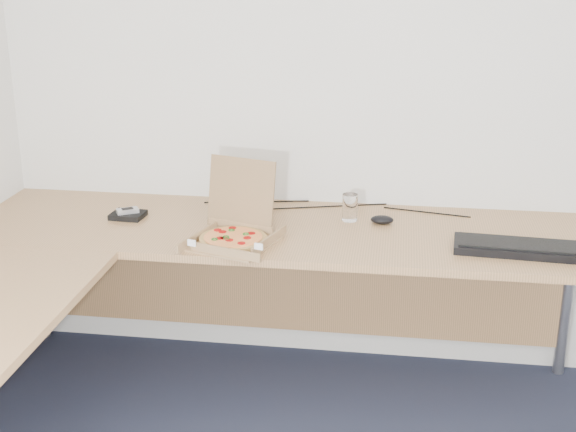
% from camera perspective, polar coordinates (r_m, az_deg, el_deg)
% --- Properties ---
extents(room_shell, '(3.50, 3.50, 2.50)m').
position_cam_1_polar(room_shell, '(1.62, 9.31, -1.03)').
color(room_shell, silver).
rests_on(room_shell, ground).
extents(desk, '(2.50, 2.20, 0.73)m').
position_cam_1_polar(desk, '(2.84, -8.41, -3.93)').
color(desk, '#A97B4D').
rests_on(desk, ground).
extents(pizza_box, '(0.28, 0.33, 0.29)m').
position_cam_1_polar(pizza_box, '(2.98, -3.92, -1.33)').
color(pizza_box, '#9D774D').
rests_on(pizza_box, desk).
extents(drinking_glass, '(0.06, 0.06, 0.11)m').
position_cam_1_polar(drinking_glass, '(3.21, 4.50, 0.63)').
color(drinking_glass, white).
rests_on(drinking_glass, desk).
extents(keyboard, '(0.49, 0.20, 0.03)m').
position_cam_1_polar(keyboard, '(3.01, 16.44, -2.24)').
color(keyboard, black).
rests_on(keyboard, desk).
extents(mouse, '(0.10, 0.08, 0.03)m').
position_cam_1_polar(mouse, '(3.20, 6.81, -0.27)').
color(mouse, black).
rests_on(mouse, desk).
extents(wallet, '(0.14, 0.12, 0.02)m').
position_cam_1_polar(wallet, '(3.32, -11.48, 0.07)').
color(wallet, black).
rests_on(wallet, desk).
extents(phone, '(0.10, 0.08, 0.02)m').
position_cam_1_polar(phone, '(3.31, -11.52, 0.38)').
color(phone, '#B2B5BA').
rests_on(phone, wallet).
extents(cable_bundle, '(0.55, 0.11, 0.01)m').
position_cam_1_polar(cable_bundle, '(3.39, 3.00, 0.70)').
color(cable_bundle, black).
rests_on(cable_bundle, desk).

